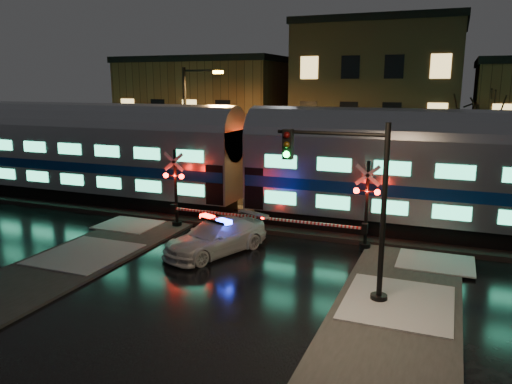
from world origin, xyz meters
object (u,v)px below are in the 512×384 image
crossing_signal_right (358,214)px  crossing_signal_left (181,197)px  streetlight (189,124)px  police_car (216,237)px  traffic_light (354,208)px

crossing_signal_right → crossing_signal_left: crossing_signal_left is taller
streetlight → crossing_signal_right: bearing=-29.0°
police_car → streetlight: bearing=146.6°
crossing_signal_left → traffic_light: traffic_light is taller
traffic_light → streetlight: bearing=135.0°
traffic_light → streetlight: size_ratio=0.74×
crossing_signal_right → crossing_signal_left: (-8.91, 0.00, 0.01)m
police_car → traffic_light: (6.42, -2.60, 2.50)m
streetlight → police_car: bearing=-55.7°
crossing_signal_left → traffic_light: bearing=-28.9°
streetlight → traffic_light: bearing=-43.1°
police_car → crossing_signal_right: (5.63, 2.76, 0.92)m
police_car → streetlight: (-6.46, 9.45, 4.03)m
crossing_signal_left → traffic_light: size_ratio=0.94×
police_car → crossing_signal_right: size_ratio=0.96×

